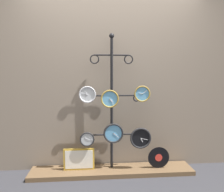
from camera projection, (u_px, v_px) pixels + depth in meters
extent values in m
plane|color=#333338|center=(115.00, 186.00, 2.63)|extent=(12.00, 12.00, 0.00)
cube|color=gray|center=(111.00, 70.00, 3.05)|extent=(4.40, 0.04, 2.80)
cube|color=brown|center=(112.00, 171.00, 2.98)|extent=(2.20, 0.36, 0.06)
cylinder|color=black|center=(112.00, 170.00, 3.04)|extent=(0.42, 0.42, 0.02)
cylinder|color=black|center=(112.00, 106.00, 2.94)|extent=(0.04, 0.04, 1.79)
sphere|color=black|center=(112.00, 36.00, 2.84)|extent=(0.07, 0.07, 0.07)
cylinder|color=black|center=(103.00, 55.00, 2.86)|extent=(0.23, 0.02, 0.02)
torus|color=black|center=(95.00, 59.00, 2.86)|extent=(0.12, 0.02, 0.12)
cylinder|color=black|center=(120.00, 55.00, 2.88)|extent=(0.23, 0.02, 0.02)
torus|color=black|center=(129.00, 59.00, 2.89)|extent=(0.12, 0.02, 0.12)
cylinder|color=black|center=(99.00, 96.00, 2.91)|extent=(0.34, 0.02, 0.02)
torus|color=black|center=(86.00, 99.00, 2.90)|extent=(0.09, 0.02, 0.09)
cylinder|color=black|center=(124.00, 95.00, 2.94)|extent=(0.34, 0.02, 0.02)
torus|color=black|center=(136.00, 98.00, 2.96)|extent=(0.09, 0.02, 0.09)
cylinder|color=black|center=(101.00, 135.00, 2.97)|extent=(0.30, 0.02, 0.02)
torus|color=black|center=(90.00, 138.00, 2.96)|extent=(0.09, 0.02, 0.09)
cylinder|color=black|center=(123.00, 134.00, 3.00)|extent=(0.30, 0.02, 0.02)
torus|color=black|center=(133.00, 137.00, 3.01)|extent=(0.09, 0.02, 0.09)
cylinder|color=silver|center=(87.00, 94.00, 2.80)|extent=(0.20, 0.02, 0.20)
torus|color=silver|center=(87.00, 95.00, 2.78)|extent=(0.22, 0.02, 0.22)
cylinder|color=silver|center=(87.00, 95.00, 2.78)|extent=(0.01, 0.01, 0.01)
cube|color=silver|center=(86.00, 93.00, 2.78)|extent=(0.03, 0.00, 0.04)
cube|color=silver|center=(85.00, 94.00, 2.78)|extent=(0.07, 0.00, 0.04)
cylinder|color=#60A8DB|center=(110.00, 99.00, 2.83)|extent=(0.22, 0.02, 0.22)
torus|color=#A58438|center=(110.00, 99.00, 2.82)|extent=(0.24, 0.02, 0.24)
cylinder|color=#A58438|center=(110.00, 99.00, 2.82)|extent=(0.01, 0.01, 0.01)
cube|color=silver|center=(111.00, 100.00, 2.82)|extent=(0.05, 0.00, 0.04)
cube|color=silver|center=(112.00, 102.00, 2.82)|extent=(0.06, 0.00, 0.07)
cylinder|color=#60A8DB|center=(142.00, 94.00, 2.89)|extent=(0.20, 0.02, 0.20)
torus|color=#A58438|center=(142.00, 94.00, 2.87)|extent=(0.22, 0.02, 0.22)
cylinder|color=#A58438|center=(142.00, 94.00, 2.87)|extent=(0.01, 0.01, 0.01)
cube|color=silver|center=(141.00, 93.00, 2.87)|extent=(0.05, 0.00, 0.02)
cube|color=silver|center=(145.00, 92.00, 2.87)|extent=(0.07, 0.00, 0.05)
cylinder|color=silver|center=(87.00, 139.00, 2.87)|extent=(0.18, 0.02, 0.18)
torus|color=#262628|center=(87.00, 139.00, 2.86)|extent=(0.19, 0.02, 0.19)
cylinder|color=#262628|center=(87.00, 139.00, 2.86)|extent=(0.01, 0.01, 0.01)
cube|color=silver|center=(86.00, 138.00, 2.85)|extent=(0.04, 0.00, 0.04)
cube|color=silver|center=(90.00, 139.00, 2.86)|extent=(0.07, 0.00, 0.01)
cylinder|color=#60A8DB|center=(113.00, 133.00, 2.90)|extent=(0.24, 0.02, 0.24)
torus|color=#262628|center=(113.00, 133.00, 2.89)|extent=(0.27, 0.02, 0.27)
cylinder|color=#262628|center=(113.00, 133.00, 2.89)|extent=(0.01, 0.01, 0.01)
cube|color=silver|center=(115.00, 135.00, 2.89)|extent=(0.05, 0.00, 0.04)
cube|color=silver|center=(116.00, 136.00, 2.89)|extent=(0.08, 0.00, 0.06)
cylinder|color=black|center=(140.00, 138.00, 2.92)|extent=(0.26, 0.02, 0.26)
torus|color=#262628|center=(141.00, 138.00, 2.90)|extent=(0.29, 0.03, 0.29)
cylinder|color=#262628|center=(141.00, 138.00, 2.90)|extent=(0.02, 0.01, 0.02)
cube|color=silver|center=(142.00, 140.00, 2.91)|extent=(0.04, 0.00, 0.06)
cube|color=silver|center=(144.00, 139.00, 2.91)|extent=(0.10, 0.00, 0.03)
cylinder|color=black|center=(159.00, 158.00, 2.98)|extent=(0.30, 0.01, 0.30)
cylinder|color=red|center=(159.00, 158.00, 2.98)|extent=(0.10, 0.00, 0.10)
cube|color=gold|center=(79.00, 159.00, 2.93)|extent=(0.41, 0.02, 0.29)
cube|color=white|center=(79.00, 160.00, 2.92)|extent=(0.37, 0.00, 0.25)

